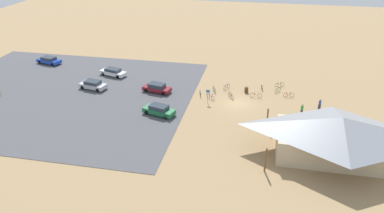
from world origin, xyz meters
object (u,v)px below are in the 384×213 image
Objects in this scene: bicycle_blue_yard_left at (214,90)px; bicycle_green_back_row at (280,85)px; lot_sign at (208,94)px; bicycle_white_edge_south at (278,90)px; bicycle_yellow_yard_front at (262,88)px; car_white_back_corner at (113,72)px; car_silver_aisle_side at (93,85)px; bike_pavilion at (340,135)px; bicycle_orange_edge_north at (256,95)px; bicycle_teal_near_sign at (227,87)px; car_maroon_near_entry at (157,88)px; bicycle_silver_near_porch at (200,94)px; car_blue_by_curb at (49,60)px; visitor_near_lot at (320,104)px; bicycle_purple_yard_center at (210,97)px; bicycle_red_lone_east at (289,95)px; bicycle_black_mid_cluster at (231,96)px; visitor_crossing_yard at (302,109)px; car_green_second_row at (159,110)px.

bicycle_green_back_row is (-10.29, -4.34, -0.01)m from bicycle_blue_yard_left.
lot_sign is 1.52× the size of bicycle_white_edge_south.
bicycle_yellow_yard_front is 0.33× the size of car_white_back_corner.
bicycle_green_back_row is at bearing -146.41° from bicycle_yellow_yard_front.
bike_pavilion is at bearing 161.03° from car_silver_aisle_side.
bicycle_white_edge_south is 0.90× the size of bicycle_blue_yard_left.
bicycle_orange_edge_north is 1.14× the size of bicycle_teal_near_sign.
bike_pavilion reaches higher than car_maroon_near_entry.
bicycle_teal_near_sign is at bearing -168.69° from car_silver_aisle_side.
car_blue_by_curb is (31.24, -8.80, 0.32)m from bicycle_silver_near_porch.
bicycle_blue_yard_left is 6.71m from bicycle_orange_edge_north.
bike_pavilion reaches higher than visitor_near_lot.
car_white_back_corner is at bearing -18.27° from bicycle_purple_yard_center.
bicycle_red_lone_east is 0.37× the size of car_silver_aisle_side.
lot_sign is at bearing 84.18° from bicycle_blue_yard_left.
bicycle_black_mid_cluster is 9.60m from bicycle_green_back_row.
bicycle_purple_yard_center is (10.50, 6.98, 0.03)m from bicycle_green_back_row.
car_silver_aisle_side reaches higher than bicycle_purple_yard_center.
bike_pavilion is at bearing 143.31° from bicycle_purple_yard_center.
visitor_crossing_yard reaches higher than bicycle_black_mid_cluster.
lot_sign is 6.15m from bicycle_teal_near_sign.
bicycle_purple_yard_center is at bearing -179.83° from car_silver_aisle_side.
bicycle_silver_near_porch is 12.59m from bicycle_white_edge_south.
visitor_crossing_yard reaches higher than bicycle_blue_yard_left.
bicycle_yellow_yard_front is at bearing -62.69° from bike_pavilion.
visitor_crossing_yard is at bearing 113.35° from bicycle_white_edge_south.
car_silver_aisle_side is (29.92, 7.04, 0.38)m from bicycle_green_back_row.
bicycle_white_edge_south is 30.01m from car_silver_aisle_side.
bicycle_yellow_yard_front is 0.95× the size of visitor_crossing_yard.
bicycle_purple_yard_center is at bearing 155.71° from bicycle_silver_near_porch.
bicycle_red_lone_east is at bearing -166.20° from bicycle_orange_edge_north.
bicycle_red_lone_east is (4.89, -15.56, -2.46)m from bike_pavilion.
bike_pavilion reaches higher than bicycle_teal_near_sign.
bicycle_yellow_yard_front is 1.04× the size of bicycle_teal_near_sign.
bicycle_blue_yard_left is at bearing 11.41° from bicycle_white_edge_south.
visitor_crossing_yard is (-2.94, 9.78, 0.56)m from bicycle_green_back_row.
bicycle_yellow_yard_front is (2.82, 1.87, -0.01)m from bicycle_green_back_row.
bicycle_black_mid_cluster is 9.09m from bicycle_red_lone_east.
bicycle_red_lone_east is (-8.83, -2.15, -0.01)m from bicycle_black_mid_cluster.
car_blue_by_curb is (40.68, -4.49, 0.36)m from bicycle_yellow_yard_front.
car_green_second_row reaches higher than bicycle_green_back_row.
bike_pavilion reaches higher than bicycle_silver_near_porch.
bike_pavilion is at bearing 108.94° from visitor_crossing_yard.
bicycle_red_lone_east is 0.34× the size of car_white_back_corner.
bicycle_black_mid_cluster is at bearing 42.16° from bicycle_yellow_yard_front.
bicycle_yellow_yard_front is (-7.47, -2.46, -0.02)m from bicycle_blue_yard_left.
bicycle_yellow_yard_front is 1.01× the size of visitor_near_lot.
bicycle_white_edge_south is 0.29× the size of car_blue_by_curb.
bicycle_red_lone_east is 1.13× the size of bicycle_green_back_row.
bicycle_black_mid_cluster is at bearing 13.59° from bicycle_orange_edge_north.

